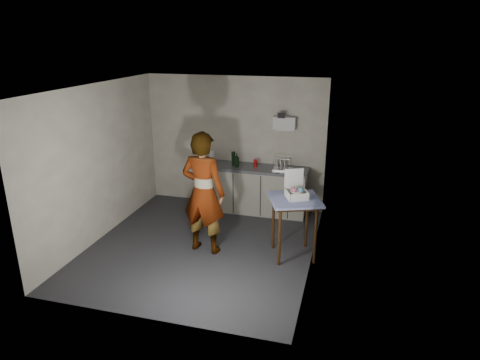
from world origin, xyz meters
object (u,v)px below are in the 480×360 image
(soap_bottle, at_px, (237,160))
(soda_can, at_px, (255,163))
(standing_man, at_px, (203,193))
(dish_rack, at_px, (282,167))
(bakery_box, at_px, (296,192))
(kitchen_counter, at_px, (250,190))
(dark_bottle, at_px, (233,159))
(paper_towel, at_px, (212,157))
(side_table, at_px, (295,206))

(soap_bottle, height_order, soda_can, soap_bottle)
(standing_man, bearing_deg, dish_rack, -110.46)
(bakery_box, bearing_deg, kitchen_counter, 98.58)
(bakery_box, bearing_deg, standing_man, 162.43)
(bakery_box, bearing_deg, dark_bottle, 106.04)
(standing_man, bearing_deg, kitchen_counter, -92.60)
(standing_man, distance_m, soap_bottle, 1.73)
(kitchen_counter, relative_size, soda_can, 15.96)
(paper_towel, xyz_separation_m, dish_rack, (1.41, -0.02, -0.07))
(paper_towel, bearing_deg, standing_man, -75.37)
(kitchen_counter, distance_m, soda_can, 0.56)
(kitchen_counter, xyz_separation_m, side_table, (1.10, -1.62, 0.42))
(kitchen_counter, height_order, side_table, side_table)
(soap_bottle, relative_size, dark_bottle, 0.99)
(soda_can, height_order, bakery_box, bakery_box)
(side_table, xyz_separation_m, soap_bottle, (-1.35, 1.54, 0.20))
(side_table, relative_size, dark_bottle, 3.59)
(side_table, distance_m, dish_rack, 1.67)
(dish_rack, bearing_deg, side_table, -73.40)
(soap_bottle, relative_size, paper_towel, 0.99)
(paper_towel, bearing_deg, side_table, -40.69)
(dish_rack, bearing_deg, bakery_box, -72.76)
(side_table, relative_size, dish_rack, 2.77)
(dark_bottle, height_order, dish_rack, dark_bottle)
(dish_rack, bearing_deg, soda_can, 173.72)
(soap_bottle, distance_m, bakery_box, 2.03)
(kitchen_counter, height_order, soap_bottle, soap_bottle)
(kitchen_counter, distance_m, bakery_box, 2.03)
(side_table, bearing_deg, bakery_box, 58.67)
(kitchen_counter, distance_m, side_table, 2.00)
(kitchen_counter, bearing_deg, soda_can, 23.03)
(side_table, xyz_separation_m, dish_rack, (-0.48, 1.60, 0.12))
(soda_can, bearing_deg, kitchen_counter, -156.97)
(kitchen_counter, distance_m, paper_towel, 0.99)
(soda_can, distance_m, dish_rack, 0.54)
(side_table, bearing_deg, dark_bottle, 110.93)
(soap_bottle, xyz_separation_m, soda_can, (0.34, 0.12, -0.06))
(soda_can, bearing_deg, soap_bottle, -161.39)
(kitchen_counter, xyz_separation_m, dark_bottle, (-0.35, 0.01, 0.62))
(soap_bottle, distance_m, paper_towel, 0.54)
(standing_man, distance_m, soda_can, 1.88)
(kitchen_counter, relative_size, soap_bottle, 8.41)
(kitchen_counter, xyz_separation_m, bakery_box, (1.11, -1.58, 0.64))
(side_table, height_order, standing_man, standing_man)
(kitchen_counter, height_order, paper_towel, paper_towel)
(standing_man, xyz_separation_m, dish_rack, (0.94, 1.78, -0.02))
(soap_bottle, distance_m, soda_can, 0.37)
(soda_can, bearing_deg, dish_rack, -6.28)
(kitchen_counter, relative_size, bakery_box, 5.30)
(soda_can, relative_size, dish_rack, 0.40)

